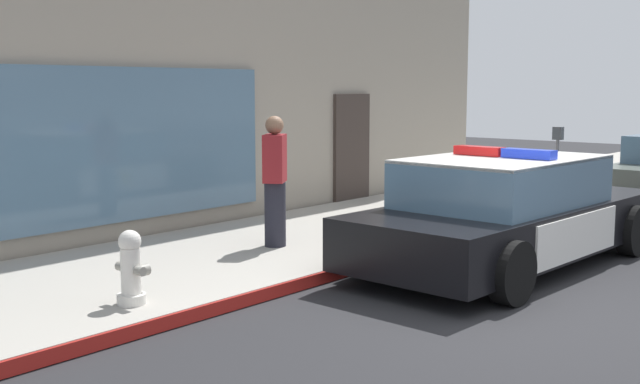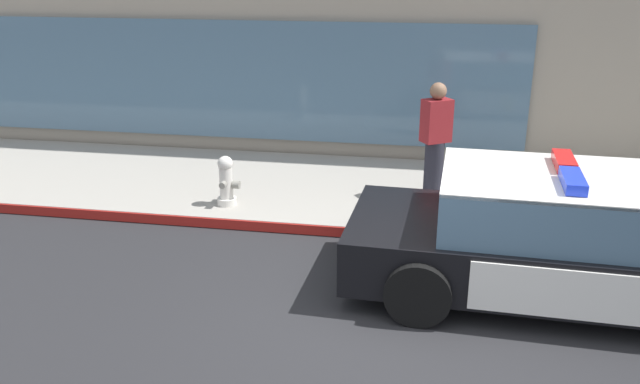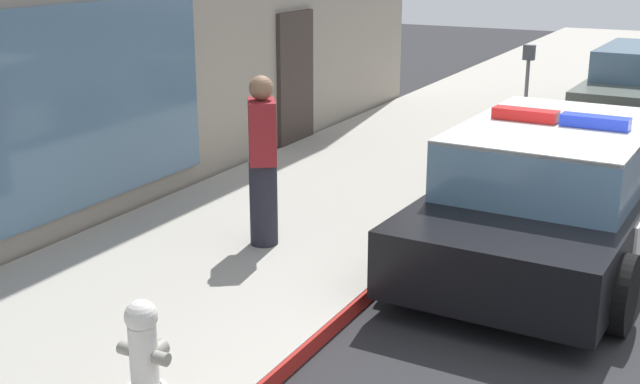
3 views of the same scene
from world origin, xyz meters
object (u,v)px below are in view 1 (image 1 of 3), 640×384
Objects in this scene: police_cruiser at (507,212)px; pedestrian_on_sidewalk at (275,181)px; fire_hydrant at (131,268)px; parking_meter at (557,149)px.

pedestrian_on_sidewalk reaches higher than police_cruiser.
police_cruiser is 2.98m from pedestrian_on_sidewalk.
fire_hydrant is 0.42× the size of pedestrian_on_sidewalk.
police_cruiser is 2.90× the size of pedestrian_on_sidewalk.
fire_hydrant is at bearing 161.25° from police_cruiser.
police_cruiser is at bearing -162.67° from parking_meter.
police_cruiser reaches higher than fire_hydrant.
police_cruiser is 6.83× the size of fire_hydrant.
pedestrian_on_sidewalk is at bearing 16.37° from fire_hydrant.
pedestrian_on_sidewalk is at bearing 122.79° from police_cruiser.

